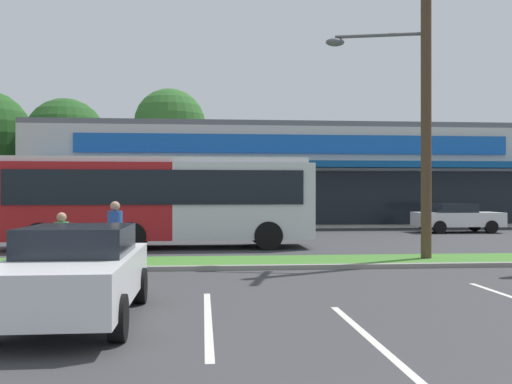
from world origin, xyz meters
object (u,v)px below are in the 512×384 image
object	(u,v)px
utility_pole	(421,92)
car_0	(457,217)
car_1	(226,219)
pedestrian_mid	(62,248)
pedestrian_near_bench	(115,237)
car_2	(76,272)
city_bus	(159,199)

from	to	relation	value
utility_pole	car_0	world-z (taller)	utility_pole
car_1	pedestrian_mid	bearing A→B (deg)	74.16
pedestrian_near_bench	utility_pole	bearing A→B (deg)	169.12
car_0	car_1	distance (m)	11.65
pedestrian_mid	car_0	bearing A→B (deg)	-69.83
pedestrian_mid	car_2	bearing A→B (deg)	172.13
pedestrian_near_bench	car_1	bearing A→B (deg)	-126.40
utility_pole	car_2	world-z (taller)	utility_pole
pedestrian_near_bench	pedestrian_mid	xyz separation A→B (m)	(-0.92, -1.56, -0.11)
utility_pole	pedestrian_near_bench	xyz separation A→B (m)	(-8.40, -1.73, -4.01)
car_0	pedestrian_near_bench	bearing A→B (deg)	-137.05
city_bus	car_0	bearing A→B (deg)	25.78
car_2	pedestrian_near_bench	size ratio (longest dim) A/B	2.49
car_1	pedestrian_near_bench	distance (m)	13.58
car_1	pedestrian_mid	distance (m)	15.32
city_bus	car_1	xyz separation A→B (m)	(2.70, 6.39, -1.01)
car_1	pedestrian_mid	xyz separation A→B (m)	(-4.18, -14.74, 0.03)
pedestrian_mid	city_bus	bearing A→B (deg)	-34.19
car_0	pedestrian_mid	bearing A→B (deg)	-135.73
car_2	pedestrian_mid	xyz separation A→B (m)	(-1.08, 3.72, 0.03)
car_2	pedestrian_near_bench	world-z (taller)	pedestrian_near_bench
car_0	car_1	xyz separation A→B (m)	(-11.63, -0.68, 0.00)
car_0	pedestrian_near_bench	xyz separation A→B (m)	(-14.89, -13.86, 0.14)
utility_pole	car_0	bearing A→B (deg)	61.86
city_bus	car_1	world-z (taller)	city_bus
pedestrian_near_bench	car_2	bearing A→B (deg)	69.27
city_bus	car_1	distance (m)	7.01
city_bus	car_0	world-z (taller)	city_bus
utility_pole	pedestrian_near_bench	distance (m)	9.47
car_0	car_2	bearing A→B (deg)	-127.58
car_0	pedestrian_mid	distance (m)	22.09
utility_pole	pedestrian_near_bench	world-z (taller)	utility_pole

